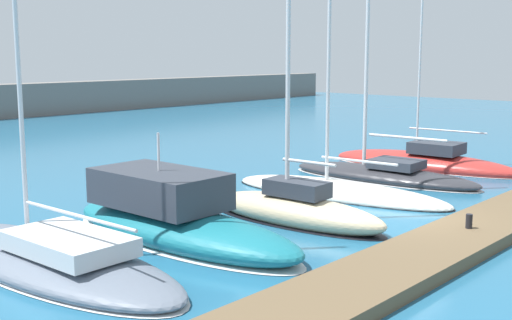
% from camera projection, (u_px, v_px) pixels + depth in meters
% --- Properties ---
extents(ground_plane, '(120.00, 120.00, 0.00)m').
position_uv_depth(ground_plane, '(407.00, 227.00, 21.69)').
color(ground_plane, '#236084').
extents(dock_pier, '(24.49, 2.38, 0.37)m').
position_uv_depth(dock_pier, '(471.00, 233.00, 20.23)').
color(dock_pier, brown).
rests_on(dock_pier, ground_plane).
extents(sailboat_slate_nearest, '(3.49, 10.45, 18.36)m').
position_uv_depth(sailboat_slate_nearest, '(49.00, 257.00, 17.55)').
color(sailboat_slate_nearest, slate).
rests_on(sailboat_slate_nearest, ground_plane).
extents(motorboat_teal_second, '(2.89, 9.31, 3.45)m').
position_uv_depth(motorboat_teal_second, '(174.00, 219.00, 20.11)').
color(motorboat_teal_second, '#19707F').
rests_on(motorboat_teal_second, ground_plane).
extents(sailboat_sand_third, '(2.21, 6.88, 13.05)m').
position_uv_depth(sailboat_sand_third, '(296.00, 208.00, 22.16)').
color(sailboat_sand_third, beige).
rests_on(sailboat_sand_third, ground_plane).
extents(sailboat_ivory_fourth, '(3.41, 9.84, 16.16)m').
position_uv_depth(sailboat_ivory_fourth, '(338.00, 191.00, 26.59)').
color(sailboat_ivory_fourth, silver).
rests_on(sailboat_ivory_fourth, ground_plane).
extents(sailboat_charcoal_fifth, '(2.99, 9.22, 19.56)m').
position_uv_depth(sailboat_charcoal_fifth, '(383.00, 170.00, 29.65)').
color(sailboat_charcoal_fifth, '#2D2D33').
rests_on(sailboat_charcoal_fifth, ground_plane).
extents(sailboat_red_sixth, '(3.21, 9.81, 18.76)m').
position_uv_depth(sailboat_red_sixth, '(423.00, 162.00, 32.81)').
color(sailboat_red_sixth, '#B72D28').
rests_on(sailboat_red_sixth, ground_plane).
extents(dock_bollard, '(0.20, 0.20, 0.44)m').
position_uv_depth(dock_bollard, '(469.00, 221.00, 20.03)').
color(dock_bollard, black).
rests_on(dock_bollard, dock_pier).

